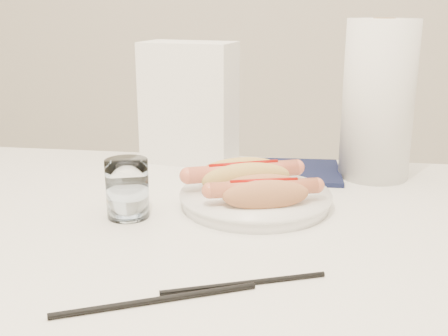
# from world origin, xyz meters

# --- Properties ---
(table) EXTENTS (1.20, 0.80, 0.75)m
(table) POSITION_xyz_m (0.00, 0.00, 0.69)
(table) COLOR white
(table) RESTS_ON ground
(plate) EXTENTS (0.29, 0.29, 0.02)m
(plate) POSITION_xyz_m (0.09, 0.09, 0.76)
(plate) COLOR white
(plate) RESTS_ON table
(hotdog_left) EXTENTS (0.19, 0.13, 0.05)m
(hotdog_left) POSITION_xyz_m (0.07, 0.11, 0.79)
(hotdog_left) COLOR #DEB259
(hotdog_left) RESTS_ON plate
(hotdog_right) EXTENTS (0.17, 0.10, 0.05)m
(hotdog_right) POSITION_xyz_m (0.11, 0.04, 0.79)
(hotdog_right) COLOR #C77D4D
(hotdog_right) RESTS_ON plate
(water_glass) EXTENTS (0.07, 0.07, 0.09)m
(water_glass) POSITION_xyz_m (-0.11, 0.01, 0.80)
(water_glass) COLOR white
(water_glass) RESTS_ON table
(chopstick_near) EXTENTS (0.22, 0.11, 0.01)m
(chopstick_near) POSITION_xyz_m (0.01, -0.24, 0.75)
(chopstick_near) COLOR black
(chopstick_near) RESTS_ON table
(chopstick_far) EXTENTS (0.19, 0.08, 0.01)m
(chopstick_far) POSITION_xyz_m (0.10, -0.18, 0.75)
(chopstick_far) COLOR black
(chopstick_far) RESTS_ON table
(napkin_box) EXTENTS (0.20, 0.14, 0.25)m
(napkin_box) POSITION_xyz_m (-0.07, 0.35, 0.88)
(napkin_box) COLOR white
(napkin_box) RESTS_ON table
(navy_napkin) EXTENTS (0.17, 0.17, 0.01)m
(navy_napkin) POSITION_xyz_m (0.16, 0.29, 0.75)
(navy_napkin) COLOR #101533
(navy_napkin) RESTS_ON table
(paper_towel_roll) EXTENTS (0.15, 0.15, 0.30)m
(paper_towel_roll) POSITION_xyz_m (0.30, 0.29, 0.90)
(paper_towel_roll) COLOR white
(paper_towel_roll) RESTS_ON table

